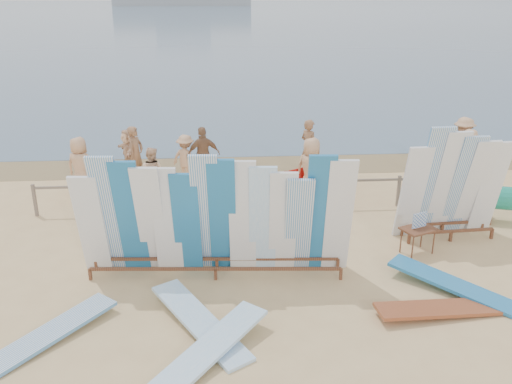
{
  "coord_description": "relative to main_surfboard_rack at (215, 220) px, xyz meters",
  "views": [
    {
      "loc": [
        -1.0,
        -10.92,
        5.83
      ],
      "look_at": [
        -0.13,
        1.43,
        1.12
      ],
      "focal_mm": 38.0,
      "sensor_mm": 36.0,
      "label": 1
    }
  ],
  "objects": [
    {
      "name": "main_surfboard_rack",
      "position": [
        0.0,
        0.0,
        0.0
      ],
      "size": [
        5.77,
        1.13,
        2.83
      ],
      "rotation": [
        0.0,
        0.0,
        -0.07
      ],
      "color": "brown",
      "rests_on": "ground"
    },
    {
      "name": "fence",
      "position": [
        1.13,
        3.57,
        -0.64
      ],
      "size": [
        12.08,
        0.08,
        0.9
      ],
      "color": "#7C6C5D",
      "rests_on": "ground"
    },
    {
      "name": "beachgoer_7",
      "position": [
        3.04,
        6.49,
        -0.35
      ],
      "size": [
        0.69,
        0.77,
        1.85
      ],
      "primitive_type": "imported",
      "rotation": [
        0.0,
        0.0,
        2.19
      ],
      "color": "#8C6042",
      "rests_on": "ground"
    },
    {
      "name": "beachgoer_6",
      "position": [
        2.72,
        4.17,
        -0.34
      ],
      "size": [
        1.0,
        0.88,
        1.88
      ],
      "primitive_type": "imported",
      "rotation": [
        0.0,
        0.0,
        2.54
      ],
      "color": "tan",
      "rests_on": "ground"
    },
    {
      "name": "beachgoer_10",
      "position": [
        7.29,
        4.44,
        -0.45
      ],
      "size": [
        0.86,
        1.05,
        1.65
      ],
      "primitive_type": "imported",
      "rotation": [
        0.0,
        0.0,
        5.26
      ],
      "color": "#8C6042",
      "rests_on": "ground"
    },
    {
      "name": "beachgoer_extra_0",
      "position": [
        8.15,
        6.41,
        -0.34
      ],
      "size": [
        0.9,
        1.3,
        1.86
      ],
      "primitive_type": "imported",
      "rotation": [
        0.0,
        0.0,
        1.94
      ],
      "color": "tan",
      "rests_on": "ground"
    },
    {
      "name": "beachgoer_9",
      "position": [
        8.05,
        5.73,
        -0.46
      ],
      "size": [
        1.06,
        1.05,
        1.63
      ],
      "primitive_type": "imported",
      "rotation": [
        0.0,
        0.0,
        2.36
      ],
      "color": "tan",
      "rests_on": "ground"
    },
    {
      "name": "ocean",
      "position": [
        1.13,
        128.57,
        -1.28
      ],
      "size": [
        320.0,
        240.0,
        0.02
      ],
      "primitive_type": "cube",
      "color": "#435D78",
      "rests_on": "ground"
    },
    {
      "name": "beachgoer_11",
      "position": [
        -2.84,
        6.86,
        -0.5
      ],
      "size": [
        0.94,
        1.52,
        1.56
      ],
      "primitive_type": "imported",
      "rotation": [
        0.0,
        0.0,
        5.06
      ],
      "color": "beige",
      "rests_on": "ground"
    },
    {
      "name": "flat_board_e",
      "position": [
        -2.98,
        -2.15,
        -1.28
      ],
      "size": [
        2.18,
        2.42,
        0.22
      ],
      "primitive_type": "cube",
      "rotation": [
        0.05,
        0.0,
        -0.71
      ],
      "color": "white",
      "rests_on": "ground"
    },
    {
      "name": "beachgoer_2",
      "position": [
        -1.85,
        4.65,
        -0.5
      ],
      "size": [
        0.82,
        0.55,
        1.55
      ],
      "primitive_type": "imported",
      "rotation": [
        0.0,
        0.0,
        2.87
      ],
      "color": "beige",
      "rests_on": "ground"
    },
    {
      "name": "beach_chair_right",
      "position": [
        2.48,
        4.31,
        -1.02
      ],
      "size": [
        0.76,
        0.76,
        0.86
      ],
      "rotation": [
        0.0,
        0.0,
        0.55
      ],
      "color": "#AE1A12",
      "rests_on": "ground"
    },
    {
      "name": "vendor_table",
      "position": [
        4.66,
        0.69,
        -0.94
      ],
      "size": [
        0.91,
        0.79,
        1.01
      ],
      "rotation": [
        0.0,
        0.0,
        0.39
      ],
      "color": "brown",
      "rests_on": "ground"
    },
    {
      "name": "flat_board_a",
      "position": [
        -0.31,
        -1.98,
        -1.28
      ],
      "size": [
        1.92,
        2.57,
        0.32
      ],
      "primitive_type": "cube",
      "rotation": [
        0.09,
        0.0,
        0.57
      ],
      "color": "#99CAF5",
      "rests_on": "ground"
    },
    {
      "name": "stroller",
      "position": [
        3.0,
        4.65,
        -0.84
      ],
      "size": [
        0.83,
        0.95,
        1.1
      ],
      "rotation": [
        0.0,
        0.0,
        -0.42
      ],
      "color": "#AE1A12",
      "rests_on": "ground"
    },
    {
      "name": "beachgoer_4",
      "position": [
        -0.38,
        5.98,
        -0.38
      ],
      "size": [
        1.13,
        0.69,
        1.79
      ],
      "primitive_type": "imported",
      "rotation": [
        0.0,
        0.0,
        3.38
      ],
      "color": "#8C6042",
      "rests_on": "ground"
    },
    {
      "name": "flat_board_c",
      "position": [
        4.33,
        -1.81,
        -1.28
      ],
      "size": [
        2.74,
        0.83,
        0.23
      ],
      "primitive_type": "cube",
      "rotation": [
        0.06,
        0.0,
        1.67
      ],
      "color": "#9B4D2A",
      "rests_on": "ground"
    },
    {
      "name": "beachgoer_3",
      "position": [
        -0.94,
        6.06,
        -0.51
      ],
      "size": [
        1.06,
        0.88,
        1.53
      ],
      "primitive_type": "imported",
      "rotation": [
        0.0,
        0.0,
        2.58
      ],
      "color": "tan",
      "rests_on": "ground"
    },
    {
      "name": "beachgoer_1",
      "position": [
        -2.51,
        6.22,
        -0.38
      ],
      "size": [
        0.6,
        0.74,
        1.79
      ],
      "primitive_type": "imported",
      "rotation": [
        0.0,
        0.0,
        1.13
      ],
      "color": "#8C6042",
      "rests_on": "ground"
    },
    {
      "name": "flat_board_d",
      "position": [
        4.81,
        -1.06,
        -1.28
      ],
      "size": [
        2.35,
        2.25,
        0.33
      ],
      "primitive_type": "cube",
      "rotation": [
        0.1,
        0.0,
        0.82
      ],
      "color": "#2270AC",
      "rests_on": "ground"
    },
    {
      "name": "flat_board_b",
      "position": [
        -0.16,
        -2.87,
        -1.28
      ],
      "size": [
        2.18,
        2.41,
        0.36
      ],
      "primitive_type": "cube",
      "rotation": [
        0.11,
        0.0,
        -0.71
      ],
      "color": "#99CAF5",
      "rests_on": "ground"
    },
    {
      "name": "ground",
      "position": [
        1.13,
        0.57,
        -1.28
      ],
      "size": [
        160.0,
        160.0,
        0.0
      ],
      "primitive_type": "plane",
      "color": "#D9B57D",
      "rests_on": "ground"
    },
    {
      "name": "beach_chair_left",
      "position": [
        2.19,
        4.29,
        -1.05
      ],
      "size": [
        0.6,
        0.62,
        0.79
      ],
      "rotation": [
        0.0,
        0.0,
        -0.23
      ],
      "color": "#AE1A12",
      "rests_on": "ground"
    },
    {
      "name": "side_surfboard_rack",
      "position": [
        5.68,
        1.47,
        0.03
      ],
      "size": [
        2.57,
        0.92,
        2.92
      ],
      "rotation": [
        0.0,
        0.0,
        0.06
      ],
      "color": "brown",
      "rests_on": "ground"
    },
    {
      "name": "wet_sand_strip",
      "position": [
        1.13,
        7.77,
        -1.28
      ],
      "size": [
        40.0,
        2.6,
        0.01
      ],
      "primitive_type": "cube",
      "color": "olive",
      "rests_on": "ground"
    },
    {
      "name": "beachgoer_0",
      "position": [
        -3.98,
        5.14,
        -0.39
      ],
      "size": [
        0.95,
        0.66,
        1.76
      ],
      "primitive_type": "imported",
      "rotation": [
        0.0,
        0.0,
        2.82
      ],
      "color": "tan",
      "rests_on": "ground"
    }
  ]
}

